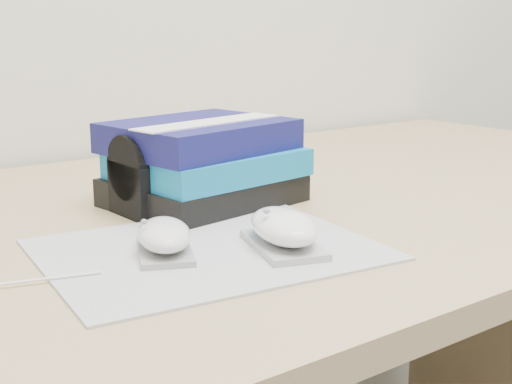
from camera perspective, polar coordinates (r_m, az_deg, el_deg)
desk at (r=1.08m, az=-1.61°, el=-11.95°), size 1.60×0.80×0.73m
mousepad at (r=0.73m, az=-3.85°, el=-4.64°), size 0.36×0.29×0.00m
mouse_rear at (r=0.72m, az=-7.34°, el=-3.62°), size 0.09×0.11×0.04m
mouse_front at (r=0.73m, az=2.22°, el=-3.02°), size 0.09×0.12×0.05m
book_stack at (r=0.91m, az=-4.22°, el=2.32°), size 0.24×0.21×0.11m
pouch at (r=0.89m, az=-7.39°, el=1.54°), size 0.12×0.08×0.10m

